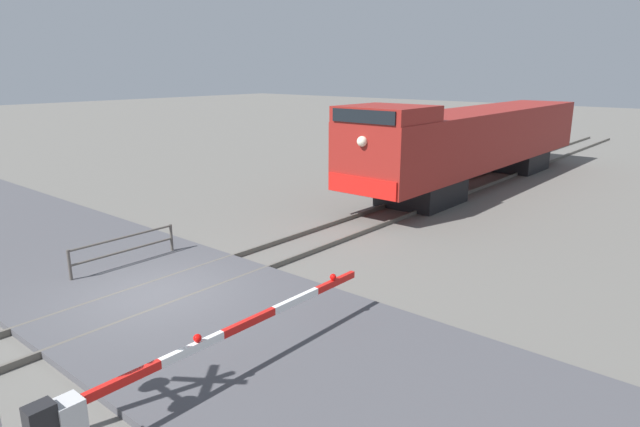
{
  "coord_description": "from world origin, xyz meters",
  "views": [
    {
      "loc": [
        10.77,
        -6.62,
        5.34
      ],
      "look_at": [
        0.93,
        4.97,
        1.26
      ],
      "focal_mm": 30.38,
      "sensor_mm": 36.0,
      "label": 1
    }
  ],
  "objects": [
    {
      "name": "ground_plane",
      "position": [
        0.0,
        0.0,
        0.0
      ],
      "size": [
        160.0,
        160.0,
        0.0
      ],
      "primitive_type": "plane",
      "color": "#605E59"
    },
    {
      "name": "rail_track_left",
      "position": [
        -0.72,
        0.0,
        0.07
      ],
      "size": [
        0.08,
        80.0,
        0.15
      ],
      "primitive_type": "cube",
      "color": "#59544C",
      "rests_on": "ground_plane"
    },
    {
      "name": "rail_track_right",
      "position": [
        0.72,
        0.0,
        0.07
      ],
      "size": [
        0.08,
        80.0,
        0.15
      ],
      "primitive_type": "cube",
      "color": "#59544C",
      "rests_on": "ground_plane"
    },
    {
      "name": "road_surface",
      "position": [
        0.0,
        0.0,
        0.07
      ],
      "size": [
        36.0,
        6.02,
        0.15
      ],
      "primitive_type": "cube",
      "color": "#47474C",
      "rests_on": "ground_plane"
    },
    {
      "name": "locomotive",
      "position": [
        0.0,
        17.28,
        2.14
      ],
      "size": [
        3.02,
        18.63,
        4.07
      ],
      "color": "black",
      "rests_on": "ground_plane"
    },
    {
      "name": "crossing_gate",
      "position": [
        4.12,
        -2.94,
        0.76
      ],
      "size": [
        0.36,
        6.85,
        1.19
      ],
      "color": "silver",
      "rests_on": "ground_plane"
    },
    {
      "name": "guard_railing",
      "position": [
        -2.36,
        0.59,
        0.63
      ],
      "size": [
        0.08,
        3.11,
        0.95
      ],
      "color": "#4C4742",
      "rests_on": "ground_plane"
    }
  ]
}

